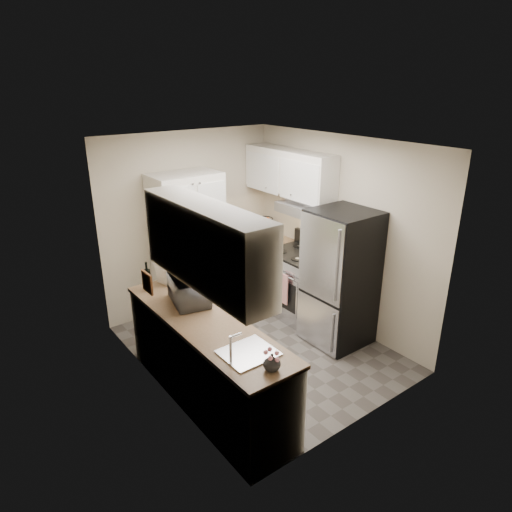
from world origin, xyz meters
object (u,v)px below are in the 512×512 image
(pantry_cabinet, at_px, (188,247))
(wine_bottle, at_px, (147,278))
(electric_range, at_px, (298,283))
(toaster_oven, at_px, (264,229))
(microwave, at_px, (189,290))
(refrigerator, at_px, (340,278))

(pantry_cabinet, distance_m, wine_bottle, 1.22)
(pantry_cabinet, xyz_separation_m, wine_bottle, (-0.94, -0.77, 0.07))
(electric_range, relative_size, wine_bottle, 3.68)
(electric_range, bearing_deg, toaster_oven, 83.47)
(microwave, height_order, wine_bottle, wine_bottle)
(wine_bottle, relative_size, toaster_oven, 0.93)
(refrigerator, xyz_separation_m, wine_bottle, (-2.08, 0.95, 0.22))
(pantry_cabinet, height_order, refrigerator, pantry_cabinet)
(toaster_oven, bearing_deg, microwave, -167.44)
(pantry_cabinet, relative_size, wine_bottle, 6.52)
(refrigerator, distance_m, wine_bottle, 2.30)
(pantry_cabinet, relative_size, electric_range, 1.77)
(pantry_cabinet, xyz_separation_m, refrigerator, (1.14, -1.73, -0.15))
(pantry_cabinet, height_order, microwave, pantry_cabinet)
(electric_range, bearing_deg, refrigerator, -92.48)
(refrigerator, height_order, microwave, refrigerator)
(pantry_cabinet, xyz_separation_m, toaster_oven, (1.28, -0.02, 0.02))
(wine_bottle, bearing_deg, toaster_oven, 18.85)
(pantry_cabinet, xyz_separation_m, electric_range, (1.17, -0.93, -0.52))
(refrigerator, bearing_deg, wine_bottle, 155.45)
(refrigerator, bearing_deg, microwave, 167.33)
(refrigerator, distance_m, toaster_oven, 1.72)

